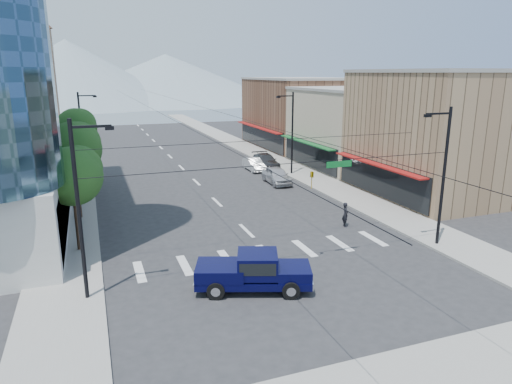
# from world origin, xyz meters

# --- Properties ---
(ground) EXTENTS (160.00, 160.00, 0.00)m
(ground) POSITION_xyz_m (0.00, 0.00, 0.00)
(ground) COLOR #28282B
(ground) RESTS_ON ground
(sidewalk_left) EXTENTS (4.00, 120.00, 0.15)m
(sidewalk_left) POSITION_xyz_m (-12.00, 40.00, 0.07)
(sidewalk_left) COLOR gray
(sidewalk_left) RESTS_ON ground
(sidewalk_right) EXTENTS (4.00, 120.00, 0.15)m
(sidewalk_right) POSITION_xyz_m (12.00, 40.00, 0.07)
(sidewalk_right) COLOR gray
(sidewalk_right) RESTS_ON ground
(shop_near) EXTENTS (12.00, 14.00, 11.00)m
(shop_near) POSITION_xyz_m (20.00, 10.00, 5.50)
(shop_near) COLOR #8C6B4C
(shop_near) RESTS_ON ground
(shop_mid) EXTENTS (12.00, 14.00, 9.00)m
(shop_mid) POSITION_xyz_m (20.00, 24.00, 4.50)
(shop_mid) COLOR tan
(shop_mid) RESTS_ON ground
(shop_far) EXTENTS (12.00, 18.00, 10.00)m
(shop_far) POSITION_xyz_m (20.00, 40.00, 5.00)
(shop_far) COLOR brown
(shop_far) RESTS_ON ground
(clock_tower) EXTENTS (4.80, 4.80, 20.40)m
(clock_tower) POSITION_xyz_m (-16.50, 62.00, 10.64)
(clock_tower) COLOR #8C6B4C
(clock_tower) RESTS_ON ground
(mountain_left) EXTENTS (80.00, 80.00, 22.00)m
(mountain_left) POSITION_xyz_m (-15.00, 150.00, 11.00)
(mountain_left) COLOR gray
(mountain_left) RESTS_ON ground
(mountain_right) EXTENTS (90.00, 90.00, 18.00)m
(mountain_right) POSITION_xyz_m (20.00, 160.00, 9.00)
(mountain_right) COLOR gray
(mountain_right) RESTS_ON ground
(tree_near) EXTENTS (3.65, 3.64, 6.71)m
(tree_near) POSITION_xyz_m (-11.07, 6.10, 4.99)
(tree_near) COLOR black
(tree_near) RESTS_ON ground
(tree_midnear) EXTENTS (4.09, 4.09, 7.52)m
(tree_midnear) POSITION_xyz_m (-11.07, 13.10, 5.59)
(tree_midnear) COLOR black
(tree_midnear) RESTS_ON ground
(tree_midfar) EXTENTS (3.65, 3.64, 6.71)m
(tree_midfar) POSITION_xyz_m (-11.07, 20.10, 4.99)
(tree_midfar) COLOR black
(tree_midfar) RESTS_ON ground
(tree_far) EXTENTS (4.09, 4.09, 7.52)m
(tree_far) POSITION_xyz_m (-11.07, 27.10, 5.59)
(tree_far) COLOR black
(tree_far) RESTS_ON ground
(signal_rig) EXTENTS (21.80, 0.20, 9.00)m
(signal_rig) POSITION_xyz_m (0.19, -1.00, 4.64)
(signal_rig) COLOR black
(signal_rig) RESTS_ON ground
(lamp_pole_nw) EXTENTS (2.00, 0.25, 9.00)m
(lamp_pole_nw) POSITION_xyz_m (-10.67, 30.00, 4.94)
(lamp_pole_nw) COLOR black
(lamp_pole_nw) RESTS_ON ground
(lamp_pole_ne) EXTENTS (2.00, 0.25, 9.00)m
(lamp_pole_ne) POSITION_xyz_m (10.67, 22.00, 4.94)
(lamp_pole_ne) COLOR black
(lamp_pole_ne) RESTS_ON ground
(pickup_truck) EXTENTS (6.37, 4.01, 2.04)m
(pickup_truck) POSITION_xyz_m (-2.67, -2.79, 1.06)
(pickup_truck) COLOR #060731
(pickup_truck) RESTS_ON ground
(pedestrian) EXTENTS (0.61, 0.76, 1.82)m
(pedestrian) POSITION_xyz_m (7.15, 4.44, 0.91)
(pedestrian) COLOR black
(pedestrian) RESTS_ON ground
(parked_car_near) EXTENTS (2.23, 5.05, 1.69)m
(parked_car_near) POSITION_xyz_m (7.60, 18.61, 0.85)
(parked_car_near) COLOR #B8B7BC
(parked_car_near) RESTS_ON ground
(parked_car_mid) EXTENTS (1.59, 4.37, 1.43)m
(parked_car_mid) POSITION_xyz_m (7.60, 25.48, 0.72)
(parked_car_mid) COLOR silver
(parked_car_mid) RESTS_ON ground
(parked_car_far) EXTENTS (2.69, 5.78, 1.63)m
(parked_car_far) POSITION_xyz_m (9.40, 26.35, 0.82)
(parked_car_far) COLOR #313134
(parked_car_far) RESTS_ON ground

